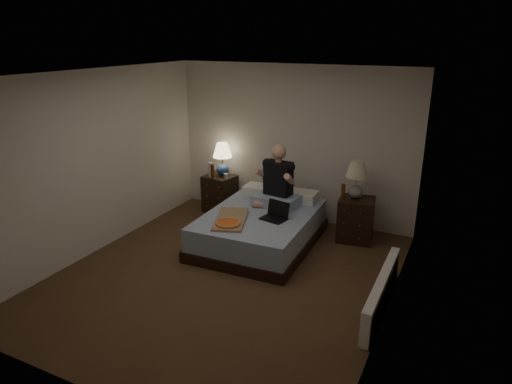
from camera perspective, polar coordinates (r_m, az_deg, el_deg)
The scene contains 19 objects.
floor at distance 5.93m, azimuth -3.87°, elevation -10.36°, with size 4.00×4.50×0.00m, color brown.
ceiling at distance 5.19m, azimuth -4.50°, elevation 14.46°, with size 4.00×4.50×0.00m, color white.
wall_back at distance 7.39m, azimuth 4.61°, elevation 6.01°, with size 4.00×2.50×0.00m, color silver.
wall_front at distance 3.81m, azimuth -21.49°, elevation -8.25°, with size 4.00×2.50×0.00m, color silver.
wall_left at distance 6.63m, azimuth -19.34°, elevation 3.46°, with size 4.50×2.50×0.00m, color silver.
wall_right at distance 4.80m, azimuth 17.01°, elevation -2.05°, with size 4.50×2.50×0.00m, color silver.
bed at distance 6.65m, azimuth 0.49°, elevation -4.61°, with size 1.44×1.92×0.48m, color #5575AA.
nightstand_left at distance 7.89m, azimuth -4.52°, elevation -0.18°, with size 0.49×0.44×0.64m, color black.
nightstand_right at distance 6.91m, azimuth 12.34°, elevation -3.38°, with size 0.50×0.45×0.65m, color black.
lamp_left at distance 7.75m, azimuth -4.20°, elevation 4.11°, with size 0.32×0.32×0.56m, color #264C8D, non-canonical shape.
lamp_right at distance 6.74m, azimuth 12.46°, elevation 1.51°, with size 0.32×0.32×0.56m, color gray, non-canonical shape.
water_bottle at distance 7.70m, azimuth -5.72°, elevation 2.77°, with size 0.07×0.07×0.25m, color silver.
soda_can at distance 7.58m, azimuth -3.80°, elevation 1.96°, with size 0.07×0.07×0.10m, color silver.
beer_bottle_left at distance 7.68m, azimuth -5.47°, elevation 2.65°, with size 0.06×0.06×0.23m, color #5B230D.
beer_bottle_right at distance 6.71m, azimuth 10.82°, elevation 0.06°, with size 0.06×0.06×0.23m, color #602A0D.
person at distance 6.72m, azimuth 2.60°, elevation 2.02°, with size 0.66×0.52×0.93m, color black, non-canonical shape.
laptop at distance 6.31m, azimuth 2.21°, elevation -2.46°, with size 0.34×0.28×0.24m, color black, non-canonical shape.
pizza_box at distance 6.12m, azimuth -3.49°, elevation -3.99°, with size 0.40×0.76×0.08m, color tan, non-canonical shape.
radiator at distance 5.38m, azimuth 15.41°, elevation -11.98°, with size 0.10×1.60×0.40m, color white.
Camera 1 is at (2.61, -4.46, 2.91)m, focal length 32.00 mm.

